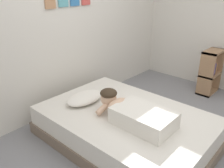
{
  "coord_description": "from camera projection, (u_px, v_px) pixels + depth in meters",
  "views": [
    {
      "loc": [
        -2.12,
        -1.11,
        1.78
      ],
      "look_at": [
        -0.12,
        0.68,
        0.62
      ],
      "focal_mm": 37.97,
      "sensor_mm": 36.0,
      "label": 1
    }
  ],
  "objects": [
    {
      "name": "ground_plane",
      "position": [
        161.0,
        144.0,
        2.83
      ],
      "size": [
        12.48,
        12.48,
        0.0
      ],
      "primitive_type": "plane",
      "color": "gray"
    },
    {
      "name": "back_wall",
      "position": [
        68.0,
        23.0,
        3.33
      ],
      "size": [
        4.24,
        0.12,
        2.5
      ],
      "color": "silver",
      "rests_on": "ground"
    },
    {
      "name": "side_wall_right",
      "position": [
        220.0,
        16.0,
        4.0
      ],
      "size": [
        0.1,
        6.15,
        2.5
      ],
      "primitive_type": "cube",
      "color": "silver",
      "rests_on": "ground"
    },
    {
      "name": "bed",
      "position": [
        125.0,
        127.0,
        2.84
      ],
      "size": [
        1.38,
        2.01,
        0.37
      ],
      "color": "#726051",
      "rests_on": "ground"
    },
    {
      "name": "pillow",
      "position": [
        85.0,
        98.0,
        3.01
      ],
      "size": [
        0.52,
        0.32,
        0.11
      ],
      "primitive_type": "ellipsoid",
      "color": "white",
      "rests_on": "bed"
    },
    {
      "name": "person_lying",
      "position": [
        133.0,
        112.0,
        2.58
      ],
      "size": [
        0.43,
        0.92,
        0.27
      ],
      "color": "silver",
      "rests_on": "bed"
    },
    {
      "name": "coffee_cup",
      "position": [
        108.0,
        96.0,
        3.09
      ],
      "size": [
        0.12,
        0.09,
        0.07
      ],
      "color": "white",
      "rests_on": "bed"
    },
    {
      "name": "cell_phone",
      "position": [
        119.0,
        115.0,
        2.73
      ],
      "size": [
        0.07,
        0.14,
        0.01
      ],
      "primitive_type": "cube",
      "color": "black",
      "rests_on": "bed"
    },
    {
      "name": "bookshelf",
      "position": [
        210.0,
        72.0,
        4.01
      ],
      "size": [
        0.45,
        0.24,
        0.75
      ],
      "color": "#997251",
      "rests_on": "ground"
    }
  ]
}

